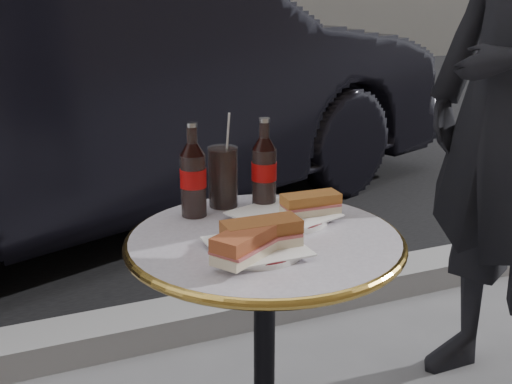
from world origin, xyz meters
name	(u,v)px	position (x,y,z in m)	size (l,w,h in m)	color
asphalt_road	(51,128)	(0.00, 5.00, 0.00)	(40.00, 8.00, 0.00)	black
curb	(168,323)	(0.00, 0.90, 0.05)	(40.00, 0.20, 0.12)	gray
bistro_table	(264,379)	(0.00, 0.00, 0.37)	(0.62, 0.62, 0.73)	#BAB2C4
plate_left	(257,249)	(-0.05, -0.08, 0.74)	(0.19, 0.19, 0.01)	white
plate_right	(283,217)	(0.08, 0.08, 0.74)	(0.21, 0.21, 0.01)	white
sandwich_left_a	(247,245)	(-0.09, -0.12, 0.77)	(0.16, 0.07, 0.06)	#9C4827
sandwich_left_b	(261,235)	(-0.04, -0.08, 0.77)	(0.16, 0.08, 0.06)	brown
sandwich_right	(311,205)	(0.14, 0.06, 0.77)	(0.14, 0.06, 0.05)	#AB652B
cola_bottle_left	(193,170)	(-0.10, 0.19, 0.85)	(0.06, 0.06, 0.23)	black
cola_bottle_right	(264,163)	(0.08, 0.18, 0.85)	(0.06, 0.06, 0.23)	black
cola_glass	(223,177)	(-0.01, 0.23, 0.81)	(0.08, 0.08, 0.15)	black
parked_car	(98,87)	(0.04, 2.35, 0.74)	(4.52, 1.57, 1.49)	black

